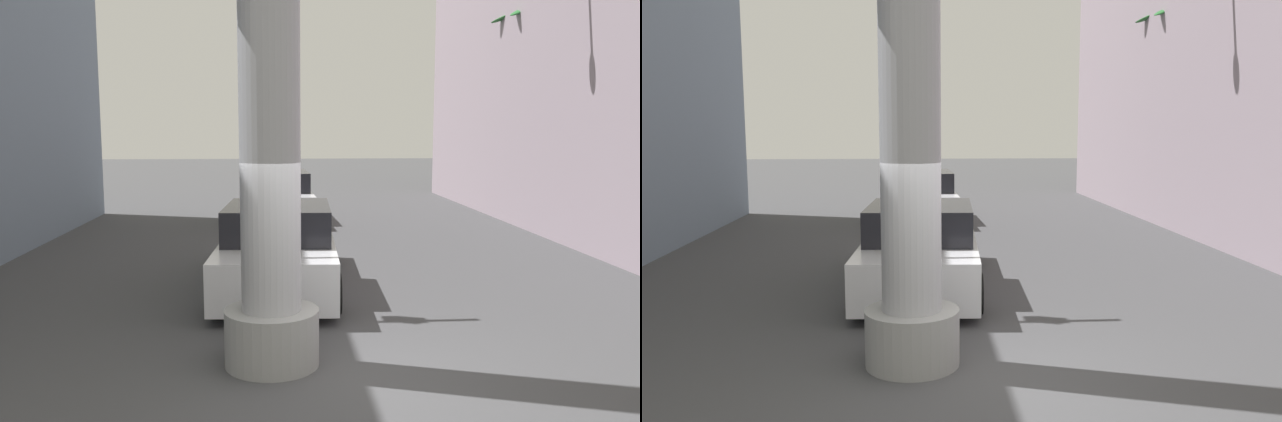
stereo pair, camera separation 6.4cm
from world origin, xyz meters
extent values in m
plane|color=#424244|center=(0.00, 10.00, 0.00)|extent=(89.02, 89.02, 0.00)
cylinder|color=gray|center=(-0.82, 0.64, 0.35)|extent=(1.17, 1.17, 0.70)
cylinder|color=#59595E|center=(6.89, 7.61, 3.43)|extent=(0.16, 0.16, 6.87)
cylinder|color=black|center=(-1.53, 6.41, 0.32)|extent=(0.25, 0.65, 0.64)
cylinder|color=black|center=(0.33, 6.32, 0.32)|extent=(0.25, 0.65, 0.64)
cylinder|color=black|center=(-1.71, 2.80, 0.32)|extent=(0.25, 0.65, 0.64)
cylinder|color=black|center=(0.15, 2.71, 0.32)|extent=(0.25, 0.65, 0.64)
cube|color=silver|center=(-0.69, 4.56, 0.56)|extent=(2.22, 5.26, 0.80)
cube|color=black|center=(-0.71, 4.17, 1.26)|extent=(1.91, 2.26, 0.60)
cylinder|color=black|center=(-1.53, 14.59, 0.32)|extent=(0.24, 0.65, 0.64)
cylinder|color=black|center=(0.25, 14.65, 0.32)|extent=(0.24, 0.65, 0.64)
cylinder|color=black|center=(-1.42, 11.37, 0.32)|extent=(0.24, 0.65, 0.64)
cylinder|color=black|center=(0.36, 11.44, 0.32)|extent=(0.24, 0.65, 0.64)
cube|color=silver|center=(-0.59, 13.01, 0.56)|extent=(2.04, 4.66, 0.80)
cube|color=black|center=(-0.59, 13.01, 1.26)|extent=(1.82, 2.59, 0.60)
cylinder|color=brown|center=(7.28, 12.25, 3.28)|extent=(0.36, 0.29, 6.57)
ellipsoid|color=#2F612D|center=(8.00, 12.39, 6.33)|extent=(1.34, 0.55, 0.86)
ellipsoid|color=#2A702D|center=(7.42, 13.00, 6.38)|extent=(0.62, 1.41, 0.72)
ellipsoid|color=#2A612D|center=(6.71, 12.73, 6.44)|extent=(1.35, 1.16, 0.53)
ellipsoid|color=#26692D|center=(6.69, 11.85, 6.41)|extent=(1.35, 1.12, 0.61)
ellipsoid|color=#31622D|center=(7.41, 11.57, 6.33)|extent=(0.59, 1.35, 0.85)
camera|label=1|loc=(-0.77, -6.79, 2.89)|focal=35.00mm
camera|label=2|loc=(-0.71, -6.79, 2.89)|focal=35.00mm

